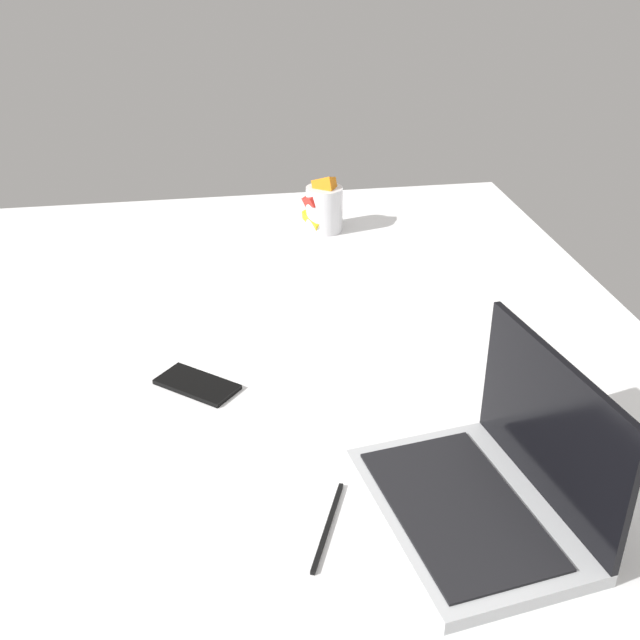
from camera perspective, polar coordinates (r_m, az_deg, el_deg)
The scene contains 5 objects.
bed_mattress at distance 146.46cm, azimuth -2.14°, elevation -6.34°, with size 180.00×140.00×18.00cm, color white.
laptop at distance 110.86cm, azimuth 12.12°, elevation -11.67°, with size 36.21×27.92×23.00cm.
snack_cup at distance 195.93cm, azimuth 0.25°, elevation 8.05°, with size 9.00×10.06×14.23cm.
cell_phone at distance 137.41cm, azimuth -8.80°, elevation -4.59°, with size 6.80×14.00×0.80cm, color black.
charger_cable at distance 109.12cm, azimuth 0.60°, elevation -14.54°, with size 17.00×0.60×0.60cm, color black.
Camera 1 is at (119.14, -13.59, 93.08)cm, focal length 44.67 mm.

